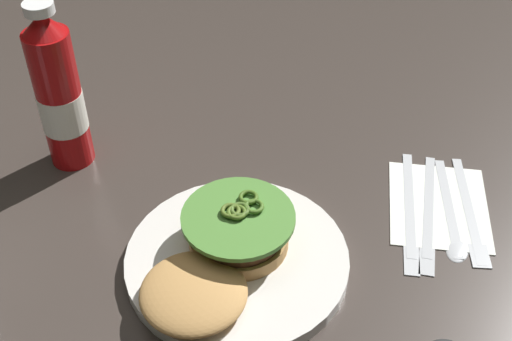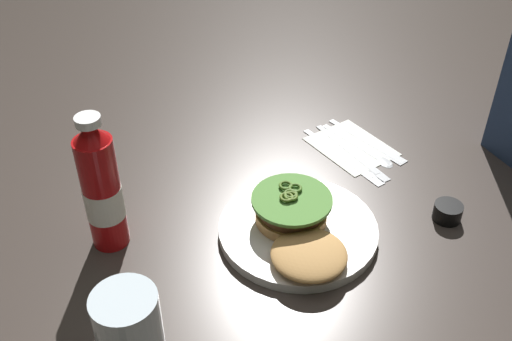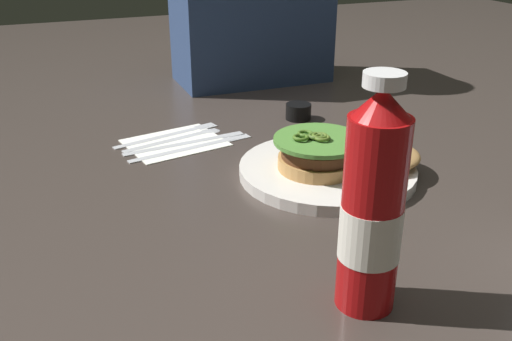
{
  "view_description": "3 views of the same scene",
  "coord_description": "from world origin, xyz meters",
  "px_view_note": "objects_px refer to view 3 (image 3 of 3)",
  "views": [
    {
      "loc": [
        0.46,
        0.21,
        0.59
      ],
      "look_at": [
        -0.09,
        0.03,
        0.08
      ],
      "focal_mm": 46.69,
      "sensor_mm": 36.0,
      "label": 1
    },
    {
      "loc": [
        0.6,
        -0.32,
        0.66
      ],
      "look_at": [
        -0.12,
        0.0,
        0.06
      ],
      "focal_mm": 41.5,
      "sensor_mm": 36.0,
      "label": 2
    },
    {
      "loc": [
        -0.39,
        -0.64,
        0.35
      ],
      "look_at": [
        -0.14,
        -0.01,
        0.05
      ],
      "focal_mm": 40.36,
      "sensor_mm": 36.0,
      "label": 3
    }
  ],
  "objects_px": {
    "steak_knife": "(200,144)",
    "butter_knife": "(193,140)",
    "condiment_cup": "(298,112)",
    "spoon_utensil": "(187,135)",
    "burger_sandwich": "(342,154)",
    "dinner_plate": "(327,170)",
    "fork_utensil": "(176,132)",
    "napkin": "(175,142)",
    "ketchup_bottle": "(372,209)"
  },
  "relations": [
    {
      "from": "dinner_plate",
      "to": "napkin",
      "type": "distance_m",
      "value": 0.27
    },
    {
      "from": "dinner_plate",
      "to": "fork_utensil",
      "type": "xyz_separation_m",
      "value": [
        -0.16,
        0.25,
        -0.0
      ]
    },
    {
      "from": "condiment_cup",
      "to": "napkin",
      "type": "distance_m",
      "value": 0.25
    },
    {
      "from": "steak_knife",
      "to": "butter_knife",
      "type": "height_order",
      "value": "same"
    },
    {
      "from": "condiment_cup",
      "to": "fork_utensil",
      "type": "bearing_deg",
      "value": 178.57
    },
    {
      "from": "napkin",
      "to": "spoon_utensil",
      "type": "height_order",
      "value": "spoon_utensil"
    },
    {
      "from": "steak_knife",
      "to": "condiment_cup",
      "type": "bearing_deg",
      "value": 17.46
    },
    {
      "from": "ketchup_bottle",
      "to": "napkin",
      "type": "distance_m",
      "value": 0.5
    },
    {
      "from": "dinner_plate",
      "to": "butter_knife",
      "type": "distance_m",
      "value": 0.24
    },
    {
      "from": "spoon_utensil",
      "to": "ketchup_bottle",
      "type": "bearing_deg",
      "value": -85.24
    },
    {
      "from": "dinner_plate",
      "to": "condiment_cup",
      "type": "bearing_deg",
      "value": 74.11
    },
    {
      "from": "dinner_plate",
      "to": "napkin",
      "type": "xyz_separation_m",
      "value": [
        -0.17,
        0.21,
        -0.01
      ]
    },
    {
      "from": "steak_knife",
      "to": "fork_utensil",
      "type": "height_order",
      "value": "same"
    },
    {
      "from": "condiment_cup",
      "to": "spoon_utensil",
      "type": "height_order",
      "value": "condiment_cup"
    },
    {
      "from": "dinner_plate",
      "to": "napkin",
      "type": "relative_size",
      "value": 1.68
    },
    {
      "from": "condiment_cup",
      "to": "butter_knife",
      "type": "distance_m",
      "value": 0.22
    },
    {
      "from": "ketchup_bottle",
      "to": "napkin",
      "type": "relative_size",
      "value": 1.52
    },
    {
      "from": "dinner_plate",
      "to": "condiment_cup",
      "type": "relative_size",
      "value": 5.44
    },
    {
      "from": "ketchup_bottle",
      "to": "fork_utensil",
      "type": "bearing_deg",
      "value": 96.07
    },
    {
      "from": "burger_sandwich",
      "to": "napkin",
      "type": "bearing_deg",
      "value": 131.22
    },
    {
      "from": "burger_sandwich",
      "to": "ketchup_bottle",
      "type": "bearing_deg",
      "value": -114.69
    },
    {
      "from": "ketchup_bottle",
      "to": "spoon_utensil",
      "type": "height_order",
      "value": "ketchup_bottle"
    },
    {
      "from": "ketchup_bottle",
      "to": "dinner_plate",
      "type": "bearing_deg",
      "value": 68.99
    },
    {
      "from": "ketchup_bottle",
      "to": "napkin",
      "type": "xyz_separation_m",
      "value": [
        -0.07,
        0.48,
        -0.1
      ]
    },
    {
      "from": "dinner_plate",
      "to": "spoon_utensil",
      "type": "height_order",
      "value": "dinner_plate"
    },
    {
      "from": "ketchup_bottle",
      "to": "fork_utensil",
      "type": "height_order",
      "value": "ketchup_bottle"
    },
    {
      "from": "dinner_plate",
      "to": "napkin",
      "type": "height_order",
      "value": "dinner_plate"
    },
    {
      "from": "fork_utensil",
      "to": "dinner_plate",
      "type": "bearing_deg",
      "value": -56.71
    },
    {
      "from": "dinner_plate",
      "to": "condiment_cup",
      "type": "distance_m",
      "value": 0.25
    },
    {
      "from": "fork_utensil",
      "to": "condiment_cup",
      "type": "bearing_deg",
      "value": -1.43
    },
    {
      "from": "butter_knife",
      "to": "spoon_utensil",
      "type": "relative_size",
      "value": 1.19
    },
    {
      "from": "steak_knife",
      "to": "fork_utensil",
      "type": "distance_m",
      "value": 0.07
    },
    {
      "from": "burger_sandwich",
      "to": "spoon_utensil",
      "type": "bearing_deg",
      "value": 124.89
    },
    {
      "from": "condiment_cup",
      "to": "butter_knife",
      "type": "xyz_separation_m",
      "value": [
        -0.21,
        -0.04,
        -0.01
      ]
    },
    {
      "from": "burger_sandwich",
      "to": "condiment_cup",
      "type": "xyz_separation_m",
      "value": [
        0.05,
        0.25,
        -0.02
      ]
    },
    {
      "from": "dinner_plate",
      "to": "butter_knife",
      "type": "height_order",
      "value": "dinner_plate"
    },
    {
      "from": "dinner_plate",
      "to": "butter_knife",
      "type": "xyz_separation_m",
      "value": [
        -0.14,
        0.2,
        -0.0
      ]
    },
    {
      "from": "burger_sandwich",
      "to": "spoon_utensil",
      "type": "xyz_separation_m",
      "value": [
        -0.16,
        0.24,
        -0.03
      ]
    },
    {
      "from": "fork_utensil",
      "to": "spoon_utensil",
      "type": "bearing_deg",
      "value": -57.29
    },
    {
      "from": "napkin",
      "to": "steak_knife",
      "type": "height_order",
      "value": "steak_knife"
    },
    {
      "from": "condiment_cup",
      "to": "spoon_utensil",
      "type": "xyz_separation_m",
      "value": [
        -0.22,
        -0.02,
        -0.01
      ]
    },
    {
      "from": "dinner_plate",
      "to": "spoon_utensil",
      "type": "relative_size",
      "value": 1.43
    },
    {
      "from": "condiment_cup",
      "to": "fork_utensil",
      "type": "relative_size",
      "value": 0.25
    },
    {
      "from": "ketchup_bottle",
      "to": "napkin",
      "type": "height_order",
      "value": "ketchup_bottle"
    },
    {
      "from": "napkin",
      "to": "spoon_utensil",
      "type": "xyz_separation_m",
      "value": [
        0.03,
        0.02,
        0.0
      ]
    },
    {
      "from": "butter_knife",
      "to": "fork_utensil",
      "type": "distance_m",
      "value": 0.05
    },
    {
      "from": "butter_knife",
      "to": "steak_knife",
      "type": "bearing_deg",
      "value": -77.93
    },
    {
      "from": "dinner_plate",
      "to": "fork_utensil",
      "type": "height_order",
      "value": "dinner_plate"
    },
    {
      "from": "dinner_plate",
      "to": "burger_sandwich",
      "type": "bearing_deg",
      "value": -32.82
    },
    {
      "from": "burger_sandwich",
      "to": "ketchup_bottle",
      "type": "relative_size",
      "value": 0.92
    }
  ]
}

